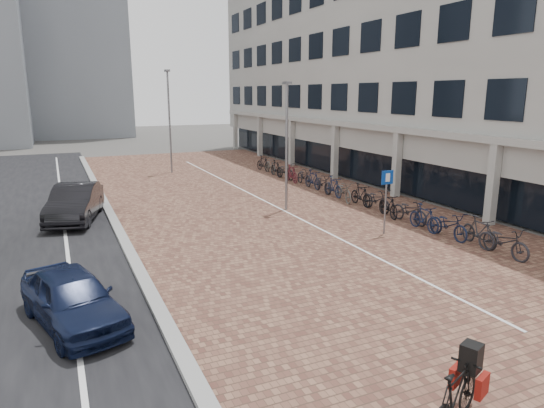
{
  "coord_description": "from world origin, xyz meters",
  "views": [
    {
      "loc": [
        -7.07,
        -9.67,
        5.28
      ],
      "look_at": [
        0.0,
        6.0,
        1.3
      ],
      "focal_mm": 31.89,
      "sensor_mm": 36.0,
      "label": 1
    }
  ],
  "objects": [
    {
      "name": "plaza_brick",
      "position": [
        2.0,
        12.0,
        0.01
      ],
      "size": [
        14.5,
        42.0,
        0.04
      ],
      "primitive_type": "cube",
      "color": "brown",
      "rests_on": "ground"
    },
    {
      "name": "lamp_near",
      "position": [
        2.41,
        9.76,
        2.84
      ],
      "size": [
        0.12,
        0.12,
        5.69
      ],
      "primitive_type": "cylinder",
      "color": "gray",
      "rests_on": "ground"
    },
    {
      "name": "parking_line",
      "position": [
        2.2,
        12.0,
        0.04
      ],
      "size": [
        0.1,
        30.0,
        0.0
      ],
      "primitive_type": "cube",
      "color": "white",
      "rests_on": "plaza_brick"
    },
    {
      "name": "lane_line",
      "position": [
        -7.0,
        12.0,
        0.02
      ],
      "size": [
        0.12,
        44.0,
        0.0
      ],
      "primitive_type": "cube",
      "color": "white",
      "rests_on": "street_asphalt"
    },
    {
      "name": "street_asphalt",
      "position": [
        -9.0,
        12.0,
        0.01
      ],
      "size": [
        8.0,
        50.0,
        0.03
      ],
      "primitive_type": "cube",
      "color": "black",
      "rests_on": "ground"
    },
    {
      "name": "car_dark",
      "position": [
        -6.5,
        11.71,
        0.76
      ],
      "size": [
        2.7,
        4.88,
        1.53
      ],
      "primitive_type": "imported",
      "rotation": [
        0.0,
        0.0,
        -0.25
      ],
      "color": "black",
      "rests_on": "ground"
    },
    {
      "name": "bike_row",
      "position": [
        5.95,
        10.65,
        0.52
      ],
      "size": [
        1.33,
        21.44,
        1.05
      ],
      "color": "#222228",
      "rests_on": "ground"
    },
    {
      "name": "car_navy",
      "position": [
        -7.02,
        1.64,
        0.66
      ],
      "size": [
        2.57,
        4.14,
        1.31
      ],
      "primitive_type": "imported",
      "rotation": [
        0.0,
        0.0,
        0.29
      ],
      "color": "black",
      "rests_on": "ground"
    },
    {
      "name": "ground",
      "position": [
        0.0,
        0.0,
        0.0
      ],
      "size": [
        140.0,
        140.0,
        0.0
      ],
      "primitive_type": "plane",
      "color": "#474442",
      "rests_on": "ground"
    },
    {
      "name": "hero_bike",
      "position": [
        -1.63,
        -4.69,
        0.56
      ],
      "size": [
        1.84,
        1.16,
        1.26
      ],
      "rotation": [
        0.0,
        0.0,
        1.97
      ],
      "color": "black",
      "rests_on": "ground"
    },
    {
      "name": "curb",
      "position": [
        -5.1,
        12.0,
        0.07
      ],
      "size": [
        0.35,
        42.0,
        0.14
      ],
      "primitive_type": "cube",
      "color": "gray",
      "rests_on": "ground"
    },
    {
      "name": "office_building",
      "position": [
        12.97,
        16.0,
        8.44
      ],
      "size": [
        8.4,
        40.0,
        15.0
      ],
      "color": "#A7A7A2",
      "rests_on": "ground"
    },
    {
      "name": "parking_sign",
      "position": [
        4.07,
        4.65,
        1.66
      ],
      "size": [
        0.52,
        0.09,
        2.47
      ],
      "rotation": [
        0.0,
        0.0,
        0.04
      ],
      "color": "slate",
      "rests_on": "ground"
    },
    {
      "name": "lamp_far",
      "position": [
        -0.01,
        22.34,
        3.32
      ],
      "size": [
        0.12,
        0.12,
        6.65
      ],
      "primitive_type": "cylinder",
      "color": "slate",
      "rests_on": "ground"
    }
  ]
}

